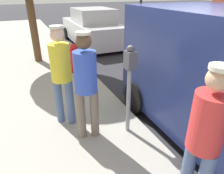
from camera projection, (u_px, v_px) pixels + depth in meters
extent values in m
plane|color=#2D2D33|center=(180.00, 115.00, 4.35)|extent=(80.00, 80.00, 0.00)
cylinder|color=gray|center=(128.00, 101.00, 3.41)|extent=(0.07, 0.07, 1.15)
cube|color=#4C4C51|center=(130.00, 60.00, 3.10)|extent=(0.14, 0.18, 0.28)
sphere|color=#47474C|center=(131.00, 49.00, 3.03)|extent=(0.12, 0.12, 0.12)
cylinder|color=#726656|center=(81.00, 115.00, 3.33)|extent=(0.14, 0.14, 0.84)
cylinder|color=#726656|center=(95.00, 113.00, 3.37)|extent=(0.14, 0.14, 0.84)
cylinder|color=blue|center=(85.00, 72.00, 3.03)|extent=(0.34, 0.34, 0.63)
sphere|color=brown|center=(84.00, 41.00, 2.84)|extent=(0.23, 0.23, 0.23)
cylinder|color=silver|center=(83.00, 33.00, 2.79)|extent=(0.22, 0.22, 0.04)
cylinder|color=#4C608C|center=(59.00, 101.00, 3.73)|extent=(0.14, 0.14, 0.84)
cylinder|color=#4C608C|center=(70.00, 102.00, 3.69)|extent=(0.14, 0.14, 0.84)
cylinder|color=yellow|center=(60.00, 63.00, 3.39)|extent=(0.34, 0.34, 0.63)
sphere|color=beige|center=(57.00, 34.00, 3.19)|extent=(0.23, 0.23, 0.23)
cylinder|color=silver|center=(56.00, 27.00, 3.14)|extent=(0.22, 0.22, 0.04)
cylinder|color=#4C608C|center=(188.00, 169.00, 2.35)|extent=(0.14, 0.14, 0.81)
cylinder|color=red|center=(208.00, 122.00, 1.95)|extent=(0.34, 0.34, 0.61)
sphere|color=tan|center=(219.00, 80.00, 1.76)|extent=(0.22, 0.22, 0.22)
cylinder|color=silver|center=(222.00, 67.00, 1.71)|extent=(0.21, 0.21, 0.04)
cube|color=black|center=(168.00, 32.00, 4.50)|extent=(1.84, 0.10, 0.88)
cylinder|color=black|center=(136.00, 97.00, 4.36)|extent=(0.23, 0.68, 0.68)
cylinder|color=black|center=(204.00, 83.00, 5.04)|extent=(0.23, 0.68, 0.68)
cube|color=#BCBCC1|center=(92.00, 31.00, 9.71)|extent=(1.83, 4.40, 0.89)
cube|color=#BCBCC1|center=(93.00, 15.00, 9.20)|extent=(1.60, 1.98, 0.60)
cylinder|color=black|center=(67.00, 33.00, 10.88)|extent=(0.22, 0.60, 0.60)
cylinder|color=black|center=(97.00, 31.00, 11.51)|extent=(0.22, 0.60, 0.60)
cylinder|color=black|center=(86.00, 48.00, 8.16)|extent=(0.22, 0.60, 0.60)
cylinder|color=black|center=(124.00, 44.00, 8.79)|extent=(0.22, 0.60, 0.60)
cylinder|color=brown|center=(33.00, 24.00, 6.67)|extent=(0.24, 0.24, 2.46)
cylinder|color=red|center=(75.00, 61.00, 6.05)|extent=(0.24, 0.24, 0.70)
sphere|color=red|center=(74.00, 47.00, 5.88)|extent=(0.20, 0.20, 0.20)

